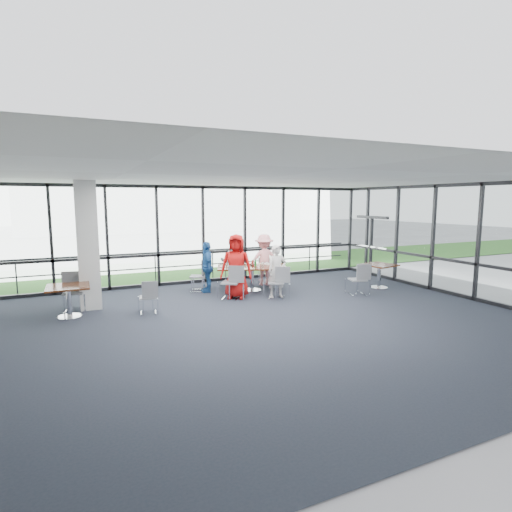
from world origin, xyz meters
name	(u,v)px	position (x,y,z in m)	size (l,w,h in m)	color
floor	(271,323)	(0.00, 0.00, -0.01)	(12.00, 10.00, 0.02)	#1D232E
ceiling	(271,177)	(0.00, 0.00, 3.20)	(12.00, 10.00, 0.04)	white
wall_front	(484,306)	(0.00, -5.00, 1.60)	(12.00, 0.10, 3.20)	silver
curtain_wall_back	(203,235)	(0.00, 5.00, 1.60)	(12.00, 0.10, 3.20)	white
curtain_wall_right	(462,241)	(6.00, 0.00, 1.60)	(0.10, 10.00, 3.20)	white
exit_door	(371,246)	(6.00, 3.75, 1.05)	(0.12, 1.60, 2.10)	black
structural_column	(88,246)	(-3.60, 3.00, 1.60)	(0.50, 0.50, 3.20)	silver
apron	(171,262)	(0.00, 10.00, -0.02)	(80.00, 70.00, 0.02)	slate
grass_strip	(182,268)	(0.00, 8.00, 0.01)	(80.00, 5.00, 0.01)	#245F1A
hangar_main	(161,198)	(4.00, 32.00, 3.00)	(24.00, 10.00, 6.00)	silver
guard_rail	(199,265)	(0.00, 5.60, 0.50)	(0.06, 0.06, 12.00)	#2D2D33
main_table	(252,270)	(0.93, 3.13, 0.64)	(2.32, 1.79, 0.75)	#391D11
side_table_left	(68,290)	(-4.09, 2.33, 0.64)	(0.93, 0.93, 0.75)	#391D11
side_table_right	(379,268)	(4.70, 1.82, 0.64)	(1.04, 1.04, 0.75)	#391D11
diner_near_left	(236,266)	(0.16, 2.47, 0.90)	(0.88, 0.57, 1.80)	#B10F0E
diner_near_right	(277,271)	(1.24, 2.07, 0.74)	(0.54, 0.40, 1.49)	silver
diner_far_left	(232,261)	(0.70, 4.18, 0.77)	(0.75, 0.46, 1.54)	gray
diner_far_right	(264,260)	(1.63, 3.73, 0.82)	(1.07, 0.55, 1.65)	#FFA2A7
diner_end	(207,267)	(-0.34, 3.56, 0.75)	(0.88, 0.48, 1.51)	#22589C
chair_main_nl	(230,283)	(-0.04, 2.41, 0.46)	(0.45, 0.45, 0.93)	slate
chair_main_nr	(276,283)	(1.17, 1.97, 0.44)	(0.43, 0.43, 0.89)	slate
chair_main_fl	(235,270)	(0.85, 4.30, 0.46)	(0.45, 0.45, 0.92)	slate
chair_main_fr	(268,271)	(1.87, 3.91, 0.41)	(0.40, 0.40, 0.82)	slate
chair_main_end	(198,276)	(-0.58, 3.70, 0.46)	(0.45, 0.45, 0.92)	slate
chair_spare_la	(148,297)	(-2.36, 1.90, 0.40)	(0.39, 0.39, 0.80)	slate
chair_spare_lb	(74,293)	(-3.99, 2.84, 0.47)	(0.46, 0.46, 0.94)	slate
chair_spare_r	(358,280)	(3.47, 1.33, 0.45)	(0.44, 0.44, 0.91)	slate
plate_nl	(234,268)	(0.29, 2.95, 0.76)	(0.27, 0.27, 0.01)	white
plate_nr	(275,268)	(1.39, 2.52, 0.76)	(0.24, 0.24, 0.01)	white
plate_fl	(234,264)	(0.58, 3.67, 0.76)	(0.23, 0.23, 0.01)	white
plate_fr	(267,264)	(1.53, 3.31, 0.76)	(0.26, 0.26, 0.01)	white
plate_end	(223,266)	(0.12, 3.43, 0.76)	(0.25, 0.25, 0.01)	white
tumbler_a	(245,265)	(0.63, 2.93, 0.83)	(0.08, 0.08, 0.15)	white
tumbler_b	(263,265)	(1.16, 2.85, 0.83)	(0.08, 0.08, 0.15)	white
tumbler_c	(254,262)	(1.11, 3.39, 0.82)	(0.07, 0.07, 0.15)	white
tumbler_d	(227,265)	(0.17, 3.20, 0.82)	(0.07, 0.07, 0.14)	white
menu_a	(248,269)	(0.64, 2.77, 0.75)	(0.31, 0.22, 0.00)	white
menu_b	(281,268)	(1.63, 2.53, 0.75)	(0.31, 0.21, 0.00)	white
menu_c	(258,264)	(1.28, 3.46, 0.75)	(0.27, 0.19, 0.00)	white
condiment_caddy	(252,265)	(0.99, 3.23, 0.77)	(0.10, 0.07, 0.04)	black
ketchup_bottle	(253,263)	(1.00, 3.22, 0.84)	(0.06, 0.06, 0.18)	#AE1E1F
green_bottle	(256,263)	(1.05, 3.12, 0.85)	(0.05, 0.05, 0.20)	#146623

